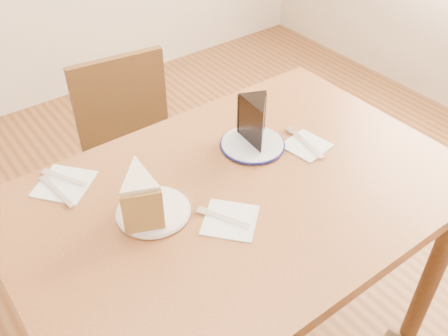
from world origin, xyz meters
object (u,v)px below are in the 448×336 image
chair_far (140,161)px  carrot_cake (140,193)px  table (239,216)px  chocolate_cake (257,124)px  plate_cream (153,212)px  plate_navy (252,144)px

chair_far → carrot_cake: bearing=72.3°
table → chocolate_cake: size_ratio=9.76×
chair_far → carrot_cake: (-0.25, -0.53, 0.36)m
table → chair_far: bearing=89.9°
table → plate_cream: size_ratio=6.74×
table → plate_cream: bearing=165.3°
plate_cream → plate_navy: (0.38, 0.07, 0.00)m
plate_navy → chair_far: bearing=107.3°
table → carrot_cake: carrot_cake is taller
table → chocolate_cake: 0.27m
plate_navy → carrot_cake: bearing=-172.3°
table → chair_far: size_ratio=1.44×
plate_cream → chocolate_cake: size_ratio=1.45×
plate_navy → plate_cream: bearing=-169.7°
plate_cream → plate_navy: 0.38m
table → plate_cream: (-0.23, 0.06, 0.10)m
chair_far → chocolate_cake: 0.62m
table → plate_navy: bearing=41.0°
plate_cream → carrot_cake: 0.07m
chair_far → chocolate_cake: (0.16, -0.47, 0.36)m
chair_far → plate_navy: (0.15, -0.47, 0.29)m
plate_cream → carrot_cake: (-0.02, 0.01, 0.06)m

